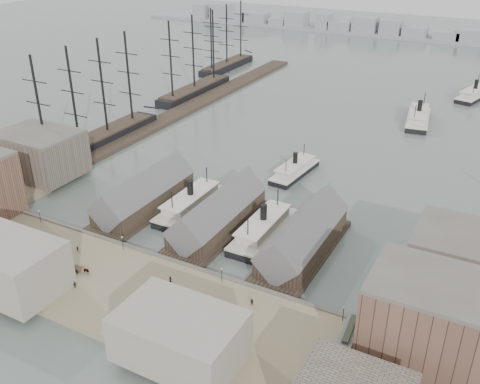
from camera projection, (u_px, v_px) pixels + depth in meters
The scene contains 36 objects.
ground at pixel (186, 258), 140.54m from camera, with size 900.00×900.00×0.00m, color #53605B.
quay at pixel (138, 296), 124.37m from camera, with size 180.00×30.00×2.00m, color #847758.
seawall at pixel (175, 264), 135.94m from camera, with size 180.00×1.20×2.30m, color #59544C.
west_wharf at pixel (182, 111), 247.54m from camera, with size 10.00×220.00×1.60m, color #2D231C.
ferry_shed_west at pixel (145, 195), 162.71m from camera, with size 14.00×42.00×12.60m.
ferry_shed_center at pixel (218, 215), 151.72m from camera, with size 14.00×42.00×12.60m.
ferry_shed_east at pixel (303, 237), 140.73m from camera, with size 14.00×42.00×12.60m.
warehouse_west_back at pixel (41, 154), 180.22m from camera, with size 26.00×20.00×14.00m, color #60564C.
warehouse_east_front at pixel (448, 333), 98.03m from camera, with size 30.00×18.00×19.00m, color brown.
warehouse_east_back at pixel (476, 270), 119.31m from camera, with size 28.00×20.00×15.00m, color #60564C.
street_bldg_center at pixel (180, 336), 103.78m from camera, with size 24.00×16.00×10.00m, color gray.
street_bldg_west at pixel (1, 262), 124.46m from camera, with size 30.00×16.00×12.00m, color gray.
lamp_post_far_w at pixel (39, 214), 151.93m from camera, with size 0.44×0.44×3.92m.
lamp_post_near_w at pixel (122, 240), 139.26m from camera, with size 0.44×0.44×3.92m.
lamp_post_near_e at pixel (222, 272), 126.58m from camera, with size 0.44×0.44×3.92m.
lamp_post_far_e at pixel (344, 311), 113.90m from camera, with size 0.44×0.44×3.92m.
far_shore at pixel (428, 34), 402.34m from camera, with size 500.00×40.00×15.72m.
ferry_docked_west at pixel (191, 203), 162.64m from camera, with size 8.89×29.63×10.58m.
ferry_docked_east at pixel (263, 228), 149.32m from camera, with size 8.73×29.12×10.40m.
ferry_open_near at pixel (295, 169), 185.73m from camera, with size 9.55×25.23×8.81m.
ferry_open_mid at pixel (418, 117), 233.88m from camera, with size 13.51×31.37×10.84m.
ferry_open_far at pixel (474, 94), 266.18m from camera, with size 15.54×29.73×10.18m.
sailing_ship_near at pixel (94, 140), 208.65m from camera, with size 9.87×68.00×40.58m.
sailing_ship_mid at pixel (195, 89), 272.39m from camera, with size 9.57×55.27×39.32m.
sailing_ship_far at pixel (227, 64), 320.75m from camera, with size 9.06×50.31×37.23m.
tram at pixel (349, 338), 107.63m from camera, with size 3.71×11.30×3.96m.
horse_cart_left at pixel (27, 247), 140.06m from camera, with size 4.42×3.84×1.45m.
horse_cart_center at pixel (84, 270), 130.47m from camera, with size 4.97×1.63×1.72m.
horse_cart_right at pixel (193, 322), 113.60m from camera, with size 4.75×2.87×1.45m.
pedestrian_0 at pixel (5, 222), 151.41m from camera, with size 0.58×0.42×1.58m, color black.
pedestrian_2 at pixel (78, 249), 138.97m from camera, with size 1.06×0.61×1.64m, color black.
pedestrian_3 at pixel (75, 285), 125.31m from camera, with size 0.95×0.40×1.63m, color black.
pedestrian_4 at pixel (170, 280), 127.08m from camera, with size 0.83×0.54×1.70m, color black.
pedestrian_5 at pixel (148, 307), 118.09m from camera, with size 0.57×0.42×1.57m, color black.
pedestrian_6 at pixel (252, 302), 119.47m from camera, with size 0.85×0.67×1.76m, color black.
pedestrian_7 at pixel (231, 333), 110.62m from camera, with size 1.05×0.60×1.62m, color black.
Camera 1 is at (68.22, -96.90, 78.80)m, focal length 40.00 mm.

